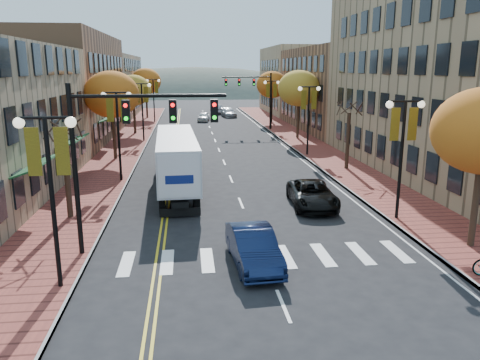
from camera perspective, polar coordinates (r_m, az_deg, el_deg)
name	(u,v)px	position (r m, az deg, el deg)	size (l,w,h in m)	color
ground	(272,279)	(17.60, 3.95, -11.95)	(200.00, 200.00, 0.00)	black
sidewalk_left	(128,144)	(49.06, -13.52, 4.35)	(4.00, 85.00, 0.15)	brown
sidewalk_right	(301,141)	(50.14, 7.41, 4.80)	(4.00, 85.00, 0.15)	brown
building_left_mid	(51,88)	(53.53, -22.07, 10.32)	(12.00, 24.00, 11.00)	brown
building_left_far	(96,87)	(77.94, -17.19, 10.84)	(12.00, 26.00, 9.50)	#9E8966
building_right_mid	(358,89)	(61.54, 14.17, 10.71)	(15.00, 24.00, 10.00)	brown
building_right_far	(312,80)	(82.49, 8.77, 11.90)	(15.00, 20.00, 11.00)	#9E8966
tree_left_a	(67,177)	(24.94, -20.32, 0.37)	(0.28, 0.28, 4.20)	#382619
tree_left_b	(112,95)	(40.13, -15.37, 10.01)	(4.48, 4.48, 7.21)	#382619
tree_left_c	(133,90)	(56.00, -12.90, 10.60)	(4.16, 4.16, 6.69)	#382619
tree_left_d	(146,81)	(73.89, -11.43, 11.71)	(4.61, 4.61, 7.42)	#382619
tree_right_b	(348,141)	(36.08, 13.00, 4.69)	(0.28, 0.28, 4.20)	#382619
tree_right_c	(299,88)	(51.09, 7.19, 11.02)	(4.48, 4.48, 7.21)	#382619
tree_right_d	(272,85)	(66.74, 3.91, 11.51)	(4.35, 4.35, 7.00)	#382619
lamp_left_a	(49,170)	(16.58, -22.21, 1.16)	(1.96, 0.36, 6.05)	black
lamp_left_b	(118,119)	(32.10, -14.70, 7.23)	(1.96, 0.36, 6.05)	black
lamp_left_c	(142,101)	(49.93, -11.86, 9.46)	(1.96, 0.36, 6.05)	black
lamp_left_d	(153,92)	(67.85, -10.50, 10.51)	(1.96, 0.36, 6.05)	black
lamp_right_a	(403,137)	(24.24, 19.24, 5.02)	(1.96, 0.36, 6.05)	black
lamp_right_b	(309,107)	(41.11, 8.37, 8.80)	(1.96, 0.36, 6.05)	black
lamp_right_c	(271,95)	(58.65, 3.85, 10.27)	(1.96, 0.36, 6.05)	black
traffic_mast_near	(123,137)	(18.96, -14.08, 5.13)	(6.10, 0.35, 7.00)	black
traffic_mast_far	(255,90)	(58.29, 1.87, 10.89)	(6.10, 0.34, 7.00)	black
semi_truck	(176,156)	(30.35, -7.79, 2.95)	(2.84, 14.20, 3.53)	black
navy_sedan	(253,247)	(18.45, 1.64, -8.17)	(1.57, 4.51, 1.49)	#0D1735
black_suv	(312,194)	(26.36, 8.79, -1.73)	(2.33, 5.04, 1.40)	black
car_far_white	(204,117)	(68.79, -4.46, 7.70)	(1.59, 3.96, 1.35)	silver
car_far_silver	(229,113)	(74.73, -1.38, 8.19)	(1.86, 4.57, 1.33)	#98999F
car_far_oncoming	(218,109)	(80.38, -2.76, 8.61)	(1.58, 4.53, 1.49)	#929198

